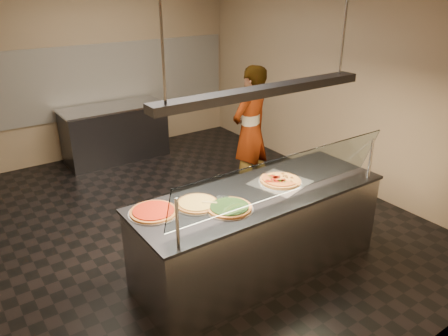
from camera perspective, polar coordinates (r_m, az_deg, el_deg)
ground at (r=5.79m, az=-4.27°, el=-6.60°), size 5.00×6.00×0.02m
wall_back at (r=7.90m, az=-16.14°, el=12.45°), size 5.00×0.02×3.00m
wall_front at (r=3.15m, az=24.19°, el=-4.78°), size 5.00×0.02×3.00m
wall_right at (r=6.78m, az=14.22°, el=10.96°), size 0.02×6.00×3.00m
tile_band at (r=7.90m, az=-15.91°, el=11.01°), size 4.90×0.02×1.20m
serving_counter at (r=4.61m, az=4.56°, el=-8.25°), size 2.65×0.94×0.93m
sneeze_guard at (r=4.03m, az=7.97°, el=-1.09°), size 2.41×0.18×0.54m
perforated_tray at (r=4.60m, az=7.31°, el=-1.81°), size 0.63×0.63×0.01m
half_pizza_pepperoni at (r=4.52m, az=6.37°, el=-1.80°), size 0.32×0.46×0.05m
half_pizza_sausage at (r=4.65m, az=8.27°, el=-1.28°), size 0.32×0.46×0.04m
pizza_spinach at (r=4.04m, az=0.69°, el=-5.17°), size 0.45×0.45×0.03m
pizza_cheese at (r=4.13m, az=-3.56°, el=-4.59°), size 0.43×0.43×0.03m
pizza_tomato at (r=4.03m, az=-9.21°, el=-5.63°), size 0.46×0.46×0.03m
pizza_spatula at (r=4.13m, az=-1.25°, el=-4.31°), size 0.29×0.17×0.02m
prep_table at (r=7.73m, az=-14.05°, el=4.50°), size 1.73×0.74×0.93m
worker at (r=6.17m, az=3.46°, el=4.84°), size 0.76×0.59×1.84m
heat_lamp_housing at (r=4.04m, az=5.23°, el=9.99°), size 2.30×0.18×0.08m
lamp_rod_left at (r=3.39m, az=-8.12°, el=16.67°), size 0.02×0.02×1.01m
lamp_rod_right at (r=4.65m, az=15.52°, el=17.87°), size 0.02×0.02×1.01m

